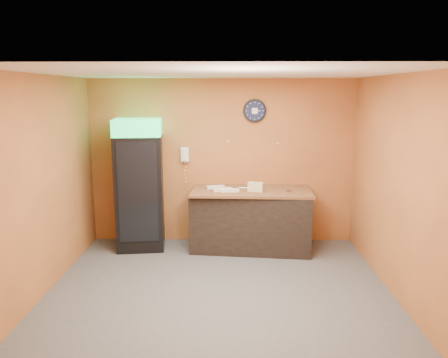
{
  "coord_description": "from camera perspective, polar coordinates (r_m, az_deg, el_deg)",
  "views": [
    {
      "loc": [
        0.15,
        -5.39,
        2.58
      ],
      "look_at": [
        0.06,
        0.6,
        1.38
      ],
      "focal_mm": 35.0,
      "sensor_mm": 36.0,
      "label": 1
    }
  ],
  "objects": [
    {
      "name": "ceiling",
      "position": [
        5.4,
        -0.74,
        13.69
      ],
      "size": [
        4.5,
        4.0,
        0.02
      ],
      "primitive_type": "cube",
      "color": "white",
      "rests_on": "back_wall"
    },
    {
      "name": "wrapped_sandwich_mid",
      "position": [
        6.99,
        0.78,
        -1.49
      ],
      "size": [
        0.3,
        0.13,
        0.04
      ],
      "primitive_type": "cube",
      "rotation": [
        0.0,
        0.0,
        0.05
      ],
      "color": "silver",
      "rests_on": "butcher_paper"
    },
    {
      "name": "wall_phone",
      "position": [
        7.45,
        -5.13,
        3.2
      ],
      "size": [
        0.13,
        0.11,
        0.24
      ],
      "color": "white",
      "rests_on": "back_wall"
    },
    {
      "name": "wall_clock",
      "position": [
        7.38,
        4.03,
        8.89
      ],
      "size": [
        0.39,
        0.06,
        0.39
      ],
      "color": "black",
      "rests_on": "back_wall"
    },
    {
      "name": "prep_counter",
      "position": [
        7.28,
        3.54,
        -5.42
      ],
      "size": [
        2.01,
        1.05,
        0.97
      ],
      "primitive_type": "cube",
      "rotation": [
        0.0,
        0.0,
        -0.1
      ],
      "color": "black",
      "rests_on": "floor"
    },
    {
      "name": "wrapped_sandwich_left",
      "position": [
        7.04,
        -0.23,
        -1.39
      ],
      "size": [
        0.33,
        0.21,
        0.04
      ],
      "primitive_type": "cube",
      "rotation": [
        0.0,
        0.0,
        0.3
      ],
      "color": "silver",
      "rests_on": "butcher_paper"
    },
    {
      "name": "butcher_paper",
      "position": [
        7.15,
        3.59,
        -1.56
      ],
      "size": [
        1.98,
        1.03,
        0.04
      ],
      "primitive_type": "cube",
      "rotation": [
        0.0,
        0.0,
        -0.04
      ],
      "color": "brown",
      "rests_on": "prep_counter"
    },
    {
      "name": "right_wall",
      "position": [
        5.9,
        21.7,
        -0.99
      ],
      "size": [
        0.02,
        4.0,
        2.8
      ],
      "primitive_type": "cube",
      "color": "#BC6C35",
      "rests_on": "floor"
    },
    {
      "name": "kitchen_tool",
      "position": [
        7.2,
        3.37,
        -1.01
      ],
      "size": [
        0.07,
        0.07,
        0.07
      ],
      "primitive_type": "cylinder",
      "color": "silver",
      "rests_on": "butcher_paper"
    },
    {
      "name": "wrapped_sandwich_right",
      "position": [
        7.22,
        -1.12,
        -1.07
      ],
      "size": [
        0.32,
        0.19,
        0.04
      ],
      "primitive_type": "cube",
      "rotation": [
        0.0,
        0.0,
        0.26
      ],
      "color": "silver",
      "rests_on": "butcher_paper"
    },
    {
      "name": "sub_roll_stack",
      "position": [
        7.0,
        4.13,
        -1.04
      ],
      "size": [
        0.25,
        0.15,
        0.15
      ],
      "rotation": [
        0.0,
        0.0,
        -0.28
      ],
      "color": "beige",
      "rests_on": "butcher_paper"
    },
    {
      "name": "floor",
      "position": [
        5.98,
        -0.67,
        -14.22
      ],
      "size": [
        4.5,
        4.5,
        0.0
      ],
      "primitive_type": "plane",
      "color": "#47474C",
      "rests_on": "ground"
    },
    {
      "name": "beverage_cooler",
      "position": [
        7.31,
        -11.05,
        -0.94
      ],
      "size": [
        0.84,
        0.85,
        2.15
      ],
      "rotation": [
        0.0,
        0.0,
        0.12
      ],
      "color": "black",
      "rests_on": "floor"
    },
    {
      "name": "left_wall",
      "position": [
        6.02,
        -22.66,
        -0.84
      ],
      "size": [
        0.02,
        4.0,
        2.8
      ],
      "primitive_type": "cube",
      "color": "#BC6C35",
      "rests_on": "floor"
    },
    {
      "name": "back_wall",
      "position": [
        7.48,
        -0.28,
        2.27
      ],
      "size": [
        4.5,
        0.02,
        2.8
      ],
      "primitive_type": "cube",
      "color": "#BC6C35",
      "rests_on": "floor"
    }
  ]
}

